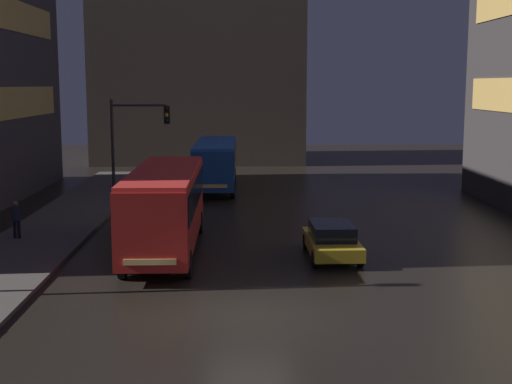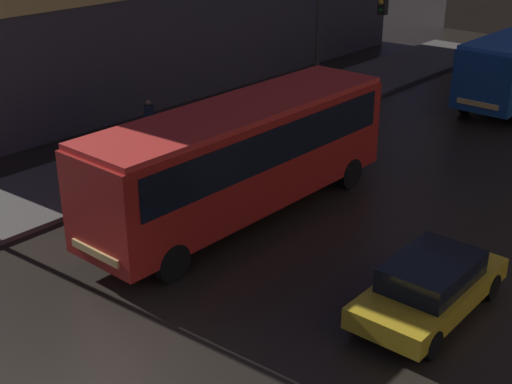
{
  "view_description": "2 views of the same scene",
  "coord_description": "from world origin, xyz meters",
  "views": [
    {
      "loc": [
        -0.29,
        -20.27,
        6.76
      ],
      "look_at": [
        0.38,
        8.37,
        2.42
      ],
      "focal_mm": 50.0,
      "sensor_mm": 36.0,
      "label": 1
    },
    {
      "loc": [
        9.53,
        -6.04,
        9.14
      ],
      "look_at": [
        -1.9,
        6.99,
        1.52
      ],
      "focal_mm": 50.0,
      "sensor_mm": 36.0,
      "label": 2
    }
  ],
  "objects": [
    {
      "name": "sidewalk_left",
      "position": [
        -9.0,
        10.0,
        0.07
      ],
      "size": [
        4.0,
        48.0,
        0.15
      ],
      "color": "#56514C",
      "rests_on": "ground"
    },
    {
      "name": "bus_near",
      "position": [
        -3.27,
        7.98,
        2.1
      ],
      "size": [
        2.58,
        10.58,
        3.41
      ],
      "rotation": [
        0.0,
        0.0,
        3.14
      ],
      "color": "#AD1E19",
      "rests_on": "ground"
    },
    {
      "name": "car_taxi",
      "position": [
        3.33,
        7.02,
        0.71
      ],
      "size": [
        1.98,
        4.43,
        1.37
      ],
      "rotation": [
        0.0,
        0.0,
        3.16
      ],
      "color": "gold",
      "rests_on": "ground"
    },
    {
      "name": "pedestrian_near",
      "position": [
        -9.96,
        10.22,
        1.11
      ],
      "size": [
        0.4,
        0.4,
        1.64
      ],
      "rotation": [
        0.0,
        0.0,
        3.02
      ],
      "color": "black",
      "rests_on": "sidewalk_left"
    },
    {
      "name": "traffic_light_main",
      "position": [
        -5.72,
        16.13,
        4.05
      ],
      "size": [
        3.02,
        0.35,
        6.01
      ],
      "color": "#2D2D2D",
      "rests_on": "ground"
    }
  ]
}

